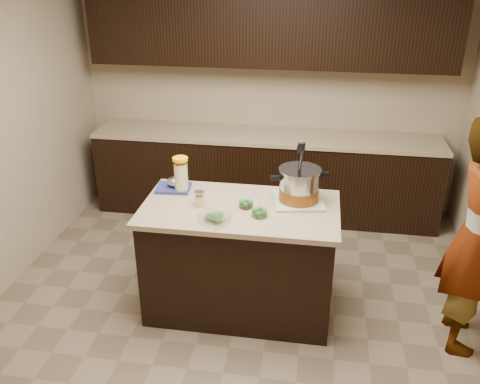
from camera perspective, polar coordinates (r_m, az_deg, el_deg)
The scene contains 13 objects.
ground_plane at distance 4.24m, azimuth 0.00°, elevation -12.60°, with size 4.00×4.00×0.00m, color brown.
room_shell at distance 3.46m, azimuth 0.00°, elevation 10.47°, with size 4.04×4.04×2.72m.
back_cabinets at distance 5.34m, azimuth 2.98°, elevation 7.07°, with size 3.60×0.63×2.33m.
island at distance 3.97m, azimuth 0.00°, elevation -7.43°, with size 1.46×0.81×0.90m.
dish_towel at distance 3.85m, azimuth 6.59°, elevation -0.97°, with size 0.36×0.36×0.02m, color #5B8762.
stock_pot at distance 3.80m, azimuth 6.67°, elevation 0.59°, with size 0.43×0.40×0.45m.
lemonade_pitcher at distance 3.95m, azimuth -6.63°, elevation 1.74°, with size 0.14×0.14×0.29m.
mason_jar at distance 3.76m, azimuth -4.57°, elevation -0.79°, with size 0.09×0.09×0.12m.
broccoli_tub_left at distance 3.73m, azimuth 0.69°, elevation -1.42°, with size 0.13×0.13×0.05m.
broccoli_tub_right at distance 3.61m, azimuth 2.19°, elevation -2.40°, with size 0.15×0.15×0.05m.
broccoli_tub_rect at distance 3.52m, azimuth -2.95°, elevation -3.05°, with size 0.23×0.21×0.07m.
blue_tray at distance 4.04m, azimuth -7.40°, elevation 0.72°, with size 0.28×0.23×0.10m.
person at distance 3.80m, azimuth 25.05°, elevation -4.66°, with size 0.62×0.41×1.71m, color gray.
Camera 1 is at (0.53, -3.31, 2.59)m, focal length 38.00 mm.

